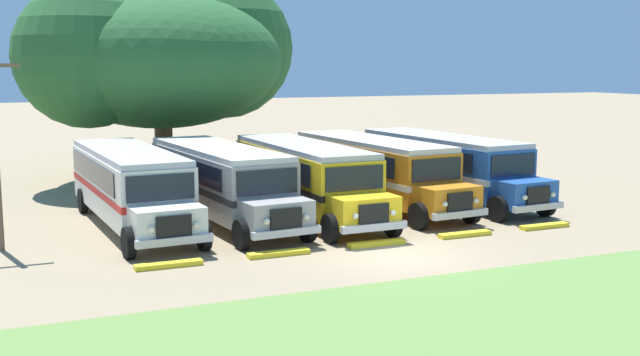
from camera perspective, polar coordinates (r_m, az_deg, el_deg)
ground_plane at (r=23.89m, az=5.83°, el=-5.82°), size 220.00×220.00×0.00m
foreground_grass_strip at (r=17.79m, az=18.22°, el=-11.28°), size 80.00×10.60×0.01m
parked_bus_slot_0 at (r=28.69m, az=-14.14°, el=-0.40°), size 3.27×10.93×2.82m
parked_bus_slot_1 at (r=29.14m, az=-7.51°, el=-0.08°), size 3.57×10.98×2.82m
parked_bus_slot_2 at (r=29.88m, az=-1.12°, el=0.21°), size 2.88×10.86×2.82m
parked_bus_slot_3 at (r=31.95m, az=4.15°, el=0.73°), size 3.50×10.96×2.82m
parked_bus_slot_4 at (r=33.69m, az=9.45°, el=1.04°), size 3.45×10.96×2.82m
curb_wheelstop_0 at (r=22.80m, az=-11.36°, el=-6.45°), size 2.00×0.36×0.15m
curb_wheelstop_1 at (r=23.70m, az=-3.14°, el=-5.72°), size 2.00×0.36×0.15m
curb_wheelstop_2 at (r=25.05m, az=4.32°, el=-4.95°), size 2.00×0.36×0.15m
curb_wheelstop_3 at (r=26.77m, az=10.90°, el=-4.21°), size 2.00×0.36×0.15m
curb_wheelstop_4 at (r=28.80m, az=16.61°, el=-3.51°), size 2.00×0.36×0.15m
broad_shade_tree at (r=40.43m, az=-11.78°, el=8.93°), size 14.78×13.17×10.68m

